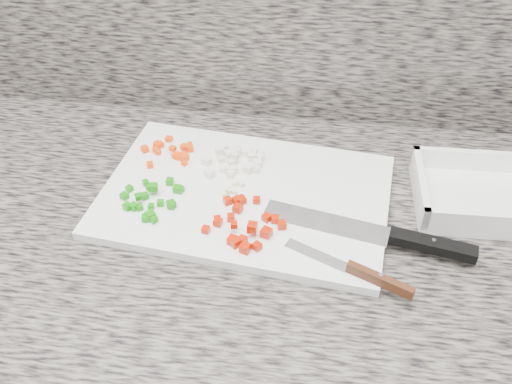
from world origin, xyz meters
TOP-DOWN VIEW (x-y plane):
  - cabinet at (0.00, 1.44)m, footprint 3.92×0.62m
  - countertop at (0.00, 1.44)m, footprint 3.96×0.64m
  - cutting_board at (0.08, 1.49)m, footprint 0.48×0.34m
  - carrot_pile at (-0.06, 1.57)m, footprint 0.09×0.09m
  - onion_pile at (0.06, 1.56)m, footprint 0.10×0.09m
  - green_pepper_pile at (-0.06, 1.45)m, footprint 0.10×0.10m
  - red_pepper_pile at (0.09, 1.41)m, footprint 0.12×0.12m
  - garlic_pile at (0.06, 1.48)m, footprint 0.03×0.05m
  - chef_knife at (0.31, 1.41)m, footprint 0.31×0.10m
  - paring_knife at (0.26, 1.34)m, footprint 0.18×0.09m
  - tray at (0.46, 1.53)m, footprint 0.23×0.17m

SIDE VIEW (x-z plane):
  - cabinet at x=0.00m, z-range 0.00..0.86m
  - countertop at x=0.00m, z-range 0.86..0.90m
  - cutting_board at x=0.08m, z-range 0.90..0.91m
  - tray at x=0.46m, z-range 0.89..0.94m
  - garlic_pile at x=0.06m, z-range 0.91..0.92m
  - carrot_pile at x=-0.06m, z-range 0.91..0.93m
  - chef_knife at x=0.31m, z-range 0.91..0.93m
  - paring_knife at x=0.26m, z-range 0.91..0.93m
  - onion_pile at x=0.06m, z-range 0.91..0.93m
  - green_pepper_pile at x=-0.06m, z-range 0.91..0.93m
  - red_pepper_pile at x=0.09m, z-range 0.91..0.93m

